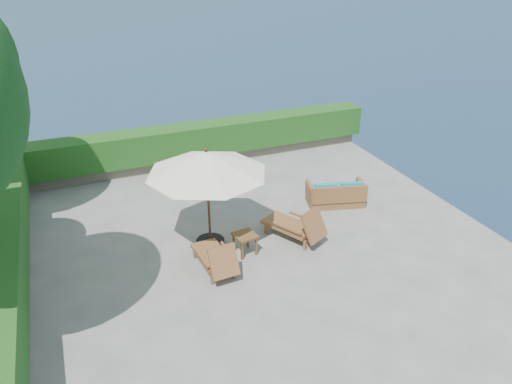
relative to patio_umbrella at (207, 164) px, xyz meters
name	(u,v)px	position (x,y,z in m)	size (l,w,h in m)	color
ground	(257,247)	(1.01, -0.59, -2.18)	(12.00, 12.00, 0.00)	gray
foundation	(257,297)	(1.01, -0.59, -3.74)	(12.00, 12.00, 3.00)	#5E564A
ocean	(257,339)	(1.01, -0.59, -5.19)	(600.00, 600.00, 0.00)	#182A4C
planter_wall_far	(195,158)	(1.01, 5.01, -2.01)	(12.00, 0.60, 0.36)	#655F51
planter_wall_left	(8,296)	(-4.59, -0.59, -2.01)	(0.60, 12.00, 0.36)	#655F51
hedge_far	(193,140)	(1.01, 5.01, -1.34)	(12.40, 0.90, 1.00)	#194012
hedge_left	(1,269)	(-4.59, -0.59, -1.34)	(0.90, 12.40, 1.00)	#194012
patio_umbrella	(207,164)	(0.00, 0.00, 0.00)	(2.95, 2.95, 2.59)	black
lounge_left	(216,257)	(-0.22, -1.15, -1.82)	(0.76, 1.57, 0.88)	brown
lounge_right	(297,225)	(2.09, -0.61, -1.79)	(1.36, 1.77, 0.95)	brown
side_table	(245,238)	(0.65, -0.72, -1.75)	(0.58, 0.58, 0.53)	brown
wicker_loveseat	(336,195)	(3.94, 0.63, -1.88)	(1.76, 1.21, 0.79)	brown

